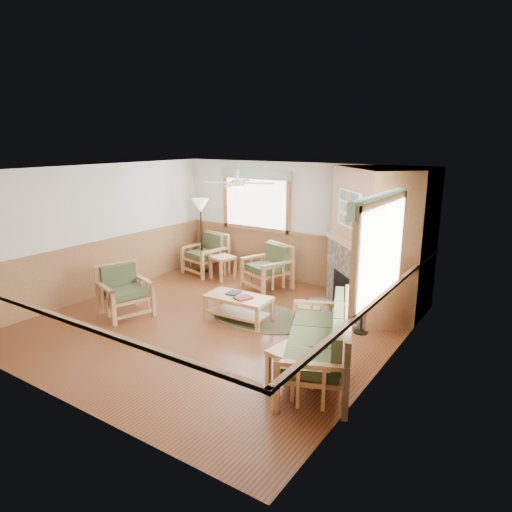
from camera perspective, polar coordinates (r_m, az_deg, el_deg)
The scene contains 24 objects.
floor at distance 8.24m, azimuth -5.07°, elevation -8.44°, with size 6.00×6.00×0.01m, color brown.
ceiling at distance 7.61m, azimuth -5.53°, elevation 10.68°, with size 6.00×6.00×0.01m, color white.
wall_back at distance 10.27m, azimuth 5.26°, elevation 4.06°, with size 6.00×0.02×2.70m, color silver.
wall_front at distance 5.89m, azimuth -23.95°, elevation -5.07°, with size 6.00×0.02×2.70m, color silver.
wall_left at distance 9.94m, azimuth -18.93°, elevation 2.99°, with size 0.02×6.00×2.70m, color silver.
wall_right at distance 6.43m, azimuth 16.07°, elevation -2.77°, with size 0.02×6.00×2.70m, color silver.
wainscot at distance 8.04m, azimuth -5.16°, elevation -4.79°, with size 6.00×6.00×1.10m, color #94643C, non-canonical shape.
fireplace at distance 8.60m, azimuth 14.28°, elevation 1.64°, with size 2.20×2.20×2.70m, color #94643C, non-canonical shape.
window_back at distance 10.65m, azimuth 0.01°, elevation 10.89°, with size 1.90×0.16×1.50m, color white, non-canonical shape.
window_right at distance 6.02m, azimuth 15.90°, elevation 7.60°, with size 0.16×1.90×1.50m, color white, non-canonical shape.
ceiling_fan at distance 7.67m, azimuth -2.32°, elevation 10.47°, with size 1.24×1.24×0.36m, color white, non-canonical shape.
sofa at distance 6.44m, azimuth 7.60°, elevation -10.46°, with size 0.88×2.15×0.99m, color tan, non-canonical shape.
armchair_back_left at distance 11.12m, azimuth -6.37°, elevation 0.26°, with size 0.86×0.86×0.96m, color tan, non-canonical shape.
armchair_back_right at distance 9.94m, azimuth 1.39°, elevation -1.40°, with size 0.85×0.85×0.96m, color tan, non-canonical shape.
armchair_left at distance 8.78m, azimuth -16.06°, elevation -4.25°, with size 0.82×0.82×0.92m, color tan, non-canonical shape.
coffee_table at distance 8.24m, azimuth -2.24°, elevation -6.58°, with size 1.18×0.59×0.47m, color tan, non-canonical shape.
end_table_chairs at distance 10.65m, azimuth -4.18°, elevation -1.48°, with size 0.49×0.47×0.55m, color tan, non-canonical shape.
end_table_sofa at distance 6.13m, azimuth 4.32°, elevation -14.00°, with size 0.50×0.48×0.56m, color tan, non-canonical shape.
footstool at distance 8.12m, azimuth 6.42°, elevation -7.32°, with size 0.45×0.45×0.39m, color tan, non-canonical shape.
braided_rug at distance 8.48m, azimuth 0.53°, elevation -7.62°, with size 1.98×1.98×0.01m, color brown.
floor_lamp_left at distance 11.18m, azimuth -6.84°, elevation 2.56°, with size 0.42×0.42×1.81m, color black, non-canonical shape.
floor_lamp_right at distance 7.77m, azimuth 13.29°, elevation -3.99°, with size 0.36×0.36×1.57m, color black, non-canonical shape.
book_red at distance 8.03m, azimuth -1.60°, elevation -5.13°, with size 0.22×0.30×0.03m, color maroon.
book_dark at distance 8.28m, azimuth -2.82°, elevation -4.54°, with size 0.20×0.27×0.03m, color black.
Camera 1 is at (4.78, -5.90, 3.19)m, focal length 32.00 mm.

